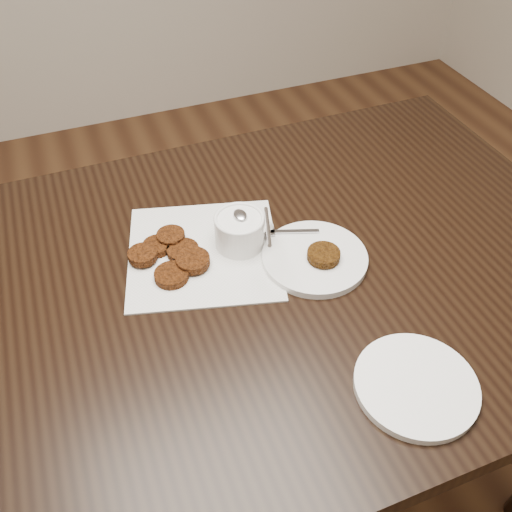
{
  "coord_description": "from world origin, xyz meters",
  "views": [
    {
      "loc": [
        -0.19,
        -0.58,
        1.45
      ],
      "look_at": [
        0.06,
        0.05,
        0.8
      ],
      "focal_mm": 38.76,
      "sensor_mm": 36.0,
      "label": 1
    }
  ],
  "objects_px": {
    "sauce_ramekin": "(239,217)",
    "napkin": "(204,252)",
    "plate_with_patty": "(315,255)",
    "table": "(244,393)",
    "plate_empty": "(416,385)"
  },
  "relations": [
    {
      "from": "sauce_ramekin",
      "to": "plate_empty",
      "type": "xyz_separation_m",
      "value": [
        0.13,
        -0.38,
        -0.06
      ]
    },
    {
      "from": "napkin",
      "to": "plate_empty",
      "type": "bearing_deg",
      "value": -62.33
    },
    {
      "from": "table",
      "to": "sauce_ramekin",
      "type": "bearing_deg",
      "value": 70.37
    },
    {
      "from": "plate_with_patty",
      "to": "plate_empty",
      "type": "relative_size",
      "value": 1.05
    },
    {
      "from": "sauce_ramekin",
      "to": "plate_empty",
      "type": "relative_size",
      "value": 0.7
    },
    {
      "from": "table",
      "to": "napkin",
      "type": "distance_m",
      "value": 0.39
    },
    {
      "from": "napkin",
      "to": "plate_with_patty",
      "type": "bearing_deg",
      "value": -27.05
    },
    {
      "from": "sauce_ramekin",
      "to": "plate_empty",
      "type": "distance_m",
      "value": 0.41
    },
    {
      "from": "plate_with_patty",
      "to": "plate_empty",
      "type": "xyz_separation_m",
      "value": [
        0.02,
        -0.29,
        -0.01
      ]
    },
    {
      "from": "sauce_ramekin",
      "to": "napkin",
      "type": "bearing_deg",
      "value": 176.3
    },
    {
      "from": "table",
      "to": "plate_with_patty",
      "type": "xyz_separation_m",
      "value": [
        0.14,
        -0.01,
        0.39
      ]
    },
    {
      "from": "table",
      "to": "plate_empty",
      "type": "height_order",
      "value": "plate_empty"
    },
    {
      "from": "napkin",
      "to": "plate_with_patty",
      "type": "relative_size",
      "value": 1.43
    },
    {
      "from": "plate_empty",
      "to": "napkin",
      "type": "bearing_deg",
      "value": 117.67
    },
    {
      "from": "sauce_ramekin",
      "to": "plate_with_patty",
      "type": "xyz_separation_m",
      "value": [
        0.11,
        -0.09,
        -0.05
      ]
    }
  ]
}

